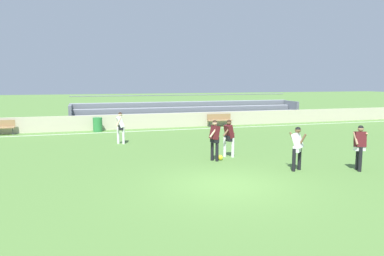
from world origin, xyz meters
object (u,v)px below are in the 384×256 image
Objects in this scene: player_dark_wide_left at (215,137)px; bench_near_bin at (219,119)px; player_white_challenging at (297,145)px; bleacher_stand at (190,111)px; player_dark_deep_cover at (360,144)px; trash_bin at (98,125)px; player_white_wide_right at (121,125)px; soccer_ball at (220,158)px; player_dark_trailing_run at (229,135)px.

bench_near_bin is at bearing 67.90° from player_dark_wide_left.
bench_near_bin is 11.14m from player_dark_wide_left.
player_white_challenging is (2.34, -2.37, -0.05)m from player_dark_wide_left.
player_dark_deep_cover is at bearing -84.11° from bleacher_stand.
trash_bin is 5.13m from player_white_wide_right.
player_dark_deep_cover reaches higher than soccer_ball.
player_dark_trailing_run is 0.98× the size of player_white_wide_right.
player_white_wide_right is (-7.51, -5.16, 0.44)m from bench_near_bin.
player_white_wide_right is (-3.33, 5.15, -0.03)m from player_dark_wide_left.
player_dark_deep_cover is 5.33m from soccer_ball.
player_white_wide_right is at bearing 122.85° from player_dark_wide_left.
soccer_ball is at bearing 8.51° from player_dark_wide_left.
player_white_wide_right is (-5.67, 7.52, 0.03)m from player_white_challenging.
soccer_ball is (0.27, 0.04, -0.90)m from player_dark_wide_left.
trash_bin reaches higher than bench_near_bin.
bleacher_stand reaches higher than player_white_challenging.
player_dark_trailing_run and player_white_challenging have the same top height.
soccer_ball is at bearing 144.02° from player_dark_deep_cover.
player_white_challenging is (-1.84, -12.68, 0.42)m from bench_near_bin.
player_dark_trailing_run is at bearing -108.84° from bench_near_bin.
player_white_wide_right is at bearing -78.58° from trash_bin.
player_dark_wide_left reaches higher than player_dark_deep_cover.
player_dark_deep_cover is at bearing -88.59° from bench_near_bin.
soccer_ball is (-2.58, -13.15, -0.78)m from bleacher_stand.
bench_near_bin is 9.12m from player_white_wide_right.
bleacher_stand is at bearing 22.86° from trash_bin.
trash_bin is at bearing 113.12° from player_dark_wide_left.
trash_bin is 0.54× the size of player_dark_wide_left.
player_dark_wide_left is at bearing -102.17° from bleacher_stand.
player_dark_deep_cover is 11.34m from player_white_wide_right.
bleacher_stand reaches higher than player_dark_trailing_run.
player_dark_deep_cover is at bearing -35.98° from soccer_ball.
player_dark_deep_cover is (3.66, -3.58, 0.04)m from player_dark_trailing_run.
player_white_wide_right is at bearing -145.54° from bench_near_bin.
player_dark_wide_left reaches higher than soccer_ball.
player_white_wide_right reaches higher than soccer_ball.
bleacher_stand reaches higher than trash_bin.
bench_near_bin is 1.06× the size of player_dark_wide_left.
player_white_wide_right is (-4.18, 4.62, 0.03)m from player_dark_trailing_run.
player_white_wide_right is (-7.84, 8.20, -0.02)m from player_dark_deep_cover.
player_dark_wide_left is 1.02× the size of player_white_wide_right.
trash_bin is 10.95m from player_dark_trailing_run.
player_white_wide_right is at bearing 127.01° from player_white_challenging.
player_white_wide_right reaches higher than player_dark_trailing_run.
soccer_ball is (-4.25, 3.08, -0.89)m from player_dark_deep_cover.
player_dark_wide_left reaches higher than player_white_wide_right.
bleacher_stand is 19.71× the size of trash_bin.
player_dark_deep_cover is (0.33, -13.35, 0.46)m from bench_near_bin.
player_dark_wide_left is 1.01m from player_dark_trailing_run.
soccer_ball is at bearing -65.53° from trash_bin.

